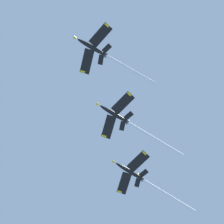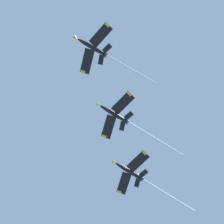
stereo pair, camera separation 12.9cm
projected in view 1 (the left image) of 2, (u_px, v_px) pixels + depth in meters
The scene contains 3 objects.
jet_lead at pixel (104, 54), 118.82m from camera, with size 19.98×33.21×7.55m.
jet_second at pixel (128, 123), 122.02m from camera, with size 20.04×36.55×7.94m.
jet_third at pixel (140, 178), 125.99m from camera, with size 20.03×35.87×8.05m.
Camera 1 is at (36.64, -17.73, 1.70)m, focal length 53.11 mm.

